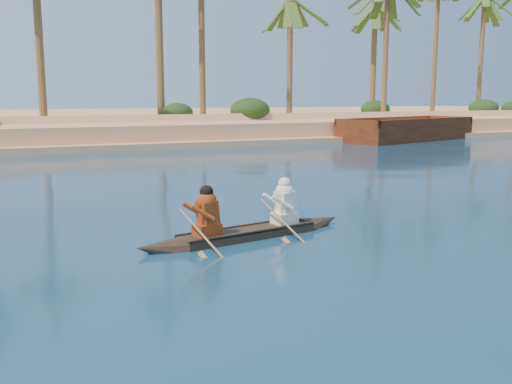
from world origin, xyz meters
name	(u,v)px	position (x,y,z in m)	size (l,w,h in m)	color
ground	(67,286)	(0.00, 0.00, 0.00)	(160.00, 160.00, 0.00)	navy
sandy_embankment	(9,124)	(0.00, 46.89, 0.53)	(150.00, 51.00, 1.50)	#DEAD7D
palm_grove	(5,22)	(0.00, 35.00, 8.00)	(110.00, 14.00, 16.00)	#355C20
shrub_cluster	(13,124)	(0.00, 31.50, 1.20)	(100.00, 6.00, 2.40)	#1D3011
canoe	(247,225)	(3.80, 1.71, 0.26)	(5.03, 1.55, 1.37)	#372D1E
barge_right	(407,131)	(24.57, 22.48, 0.62)	(11.27, 6.37, 1.78)	#613014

